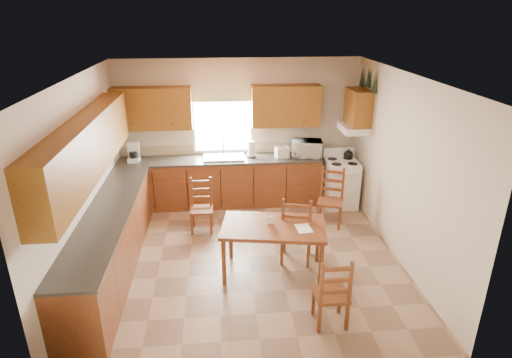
{
  "coord_description": "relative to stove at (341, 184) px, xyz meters",
  "views": [
    {
      "loc": [
        -0.39,
        -5.59,
        3.53
      ],
      "look_at": [
        0.15,
        0.3,
        1.15
      ],
      "focal_mm": 30.0,
      "sensor_mm": 36.0,
      "label": 1
    }
  ],
  "objects": [
    {
      "name": "lower_cab_left",
      "position": [
        -3.83,
        -1.82,
        0.01
      ],
      "size": [
        0.6,
        3.6,
        0.88
      ],
      "primitive_type": "cube",
      "color": "brown",
      "rests_on": "floor"
    },
    {
      "name": "ceiling",
      "position": [
        -1.88,
        -1.67,
        2.27
      ],
      "size": [
        4.5,
        4.5,
        0.0
      ],
      "primitive_type": "plane",
      "color": "brown",
      "rests_on": "floor"
    },
    {
      "name": "wall_back",
      "position": [
        -1.88,
        0.58,
        0.92
      ],
      "size": [
        4.5,
        4.5,
        0.0
      ],
      "primitive_type": "plane",
      "color": "beige",
      "rests_on": "floor"
    },
    {
      "name": "table_paper",
      "position": [
        -1.16,
        -2.24,
        0.32
      ],
      "size": [
        0.22,
        0.28,
        0.0
      ],
      "primitive_type": "cube",
      "rotation": [
        0.0,
        0.0,
        0.08
      ],
      "color": "white",
      "rests_on": "dining_table"
    },
    {
      "name": "wall_front",
      "position": [
        -1.88,
        -3.92,
        0.92
      ],
      "size": [
        4.5,
        4.5,
        0.0
      ],
      "primitive_type": "plane",
      "color": "beige",
      "rests_on": "floor"
    },
    {
      "name": "chair_near_right",
      "position": [
        -1.17,
        -1.81,
        0.09
      ],
      "size": [
        0.54,
        0.52,
        1.06
      ],
      "primitive_type": "cube",
      "rotation": [
        0.0,
        0.0,
        2.88
      ],
      "color": "brown",
      "rests_on": "floor"
    },
    {
      "name": "window_frame",
      "position": [
        -2.18,
        0.55,
        1.12
      ],
      "size": [
        1.13,
        0.02,
        1.18
      ],
      "primitive_type": "cube",
      "color": "white",
      "rests_on": "wall_back"
    },
    {
      "name": "coffeemaker",
      "position": [
        -3.81,
        0.26,
        0.64
      ],
      "size": [
        0.23,
        0.26,
        0.31
      ],
      "primitive_type": "cube",
      "rotation": [
        0.0,
        0.0,
        -0.24
      ],
      "color": "white",
      "rests_on": "counter_back"
    },
    {
      "name": "chair_far_right",
      "position": [
        -0.39,
        -0.75,
        0.06
      ],
      "size": [
        0.53,
        0.52,
        0.99
      ],
      "primitive_type": "cube",
      "rotation": [
        0.0,
        0.0,
        -0.35
      ],
      "color": "brown",
      "rests_on": "floor"
    },
    {
      "name": "chair_near_left",
      "position": [
        -1.02,
        -3.21,
        0.03
      ],
      "size": [
        0.39,
        0.37,
        0.93
      ],
      "primitive_type": "cube",
      "rotation": [
        0.0,
        0.0,
        3.15
      ],
      "color": "brown",
      "rests_on": "floor"
    },
    {
      "name": "pine_decal_c",
      "position": [
        0.33,
        0.3,
        1.95
      ],
      "size": [
        0.22,
        0.22,
        0.36
      ],
      "primitive_type": "cone",
      "color": "black",
      "rests_on": "wall_right"
    },
    {
      "name": "microwave",
      "position": [
        -0.63,
        0.25,
        0.64
      ],
      "size": [
        0.56,
        0.44,
        0.31
      ],
      "primitive_type": "imported",
      "rotation": [
        0.0,
        0.0,
        -0.15
      ],
      "color": "white",
      "rests_on": "counter_back"
    },
    {
      "name": "counter_back",
      "position": [
        -2.25,
        0.28,
        0.47
      ],
      "size": [
        3.75,
        0.63,
        0.04
      ],
      "primitive_type": "cube",
      "color": "#383531",
      "rests_on": "lower_cab_back"
    },
    {
      "name": "dining_table",
      "position": [
        -1.56,
        -2.12,
        -0.06
      ],
      "size": [
        1.53,
        1.03,
        0.76
      ],
      "primitive_type": "cube",
      "rotation": [
        0.0,
        0.0,
        -0.17
      ],
      "color": "brown",
      "rests_on": "floor"
    },
    {
      "name": "sink_basin",
      "position": [
        -2.18,
        0.28,
        0.51
      ],
      "size": [
        0.75,
        0.45,
        0.04
      ],
      "primitive_type": "cube",
      "color": "silver",
      "rests_on": "counter_back"
    },
    {
      "name": "wall_right",
      "position": [
        0.37,
        -1.67,
        0.92
      ],
      "size": [
        4.5,
        4.5,
        0.0
      ],
      "primitive_type": "plane",
      "color": "beige",
      "rests_on": "floor"
    },
    {
      "name": "pine_decal_b",
      "position": [
        0.33,
        -0.02,
        1.99
      ],
      "size": [
        0.22,
        0.22,
        0.36
      ],
      "primitive_type": "cone",
      "color": "black",
      "rests_on": "wall_right"
    },
    {
      "name": "window_pane",
      "position": [
        -2.18,
        0.54,
        1.12
      ],
      "size": [
        1.05,
        0.01,
        1.1
      ],
      "primitive_type": "cube",
      "color": "white",
      "rests_on": "wall_back"
    },
    {
      "name": "floor",
      "position": [
        -1.88,
        -1.67,
        -0.43
      ],
      "size": [
        4.5,
        4.5,
        0.0
      ],
      "primitive_type": "plane",
      "color": "#907156",
      "rests_on": "ground"
    },
    {
      "name": "toaster",
      "position": [
        -1.1,
        0.23,
        0.59
      ],
      "size": [
        0.27,
        0.21,
        0.2
      ],
      "primitive_type": "cube",
      "rotation": [
        0.0,
        0.0,
        0.26
      ],
      "color": "white",
      "rests_on": "counter_back"
    },
    {
      "name": "paper_towel",
      "position": [
        -1.67,
        0.3,
        0.64
      ],
      "size": [
        0.15,
        0.15,
        0.31
      ],
      "primitive_type": "cylinder",
      "rotation": [
        0.0,
        0.0,
        0.2
      ],
      "color": "white",
      "rests_on": "counter_back"
    },
    {
      "name": "upper_cab_back_left",
      "position": [
        -3.43,
        0.41,
        1.42
      ],
      "size": [
        1.41,
        0.33,
        0.75
      ],
      "primitive_type": "cube",
      "color": "brown",
      "rests_on": "wall_back"
    },
    {
      "name": "upper_cab_left",
      "position": [
        -3.96,
        -1.82,
        1.42
      ],
      "size": [
        0.33,
        3.6,
        0.75
      ],
      "primitive_type": "cube",
      "color": "brown",
      "rests_on": "wall_left"
    },
    {
      "name": "upper_cab_stove",
      "position": [
        0.2,
        -0.02,
        1.47
      ],
      "size": [
        0.33,
        0.62,
        0.62
      ],
      "primitive_type": "cube",
      "color": "brown",
      "rests_on": "wall_right"
    },
    {
      "name": "stove",
      "position": [
        0.0,
        0.0,
        0.0
      ],
      "size": [
        0.6,
        0.62,
        0.87
      ],
      "primitive_type": "cube",
      "rotation": [
        0.0,
        0.0,
        -0.02
      ],
      "color": "white",
      "rests_on": "floor"
    },
    {
      "name": "counter_left",
      "position": [
        -3.83,
        -1.82,
        0.47
      ],
      "size": [
        0.63,
        3.6,
        0.04
      ],
      "primitive_type": "cube",
      "color": "#383531",
      "rests_on": "lower_cab_left"
    },
    {
      "name": "lower_cab_back",
      "position": [
        -2.25,
        0.28,
        0.01
      ],
      "size": [
        3.75,
        0.6,
        0.88
      ],
      "primitive_type": "cube",
      "color": "brown",
      "rests_on": "floor"
    },
    {
      "name": "wall_left",
      "position": [
        -4.13,
        -1.67,
        0.92
      ],
      "size": [
        4.5,
        4.5,
        0.0
      ],
      "primitive_type": "plane",
      "color": "beige",
      "rests_on": "floor"
    },
    {
      "name": "chair_far_left",
      "position": [
        -2.59,
        -0.77,
        0.02
      ],
      "size": [
        0.38,
        0.37,
        0.9
      ],
      "primitive_type": "cube",
      "rotation": [
        0.0,
        0.0,
        -0.02
      ],
      "color": "brown",
      "rests_on": "floor"
    },
    {
      "name": "upper_cab_back_right",
      "position": [
        -1.02,
        0.41,
        1.42
      ],
      "size": [
        1.25,
        0.33,
        0.75
      ],
      "primitive_type": "cube",
      "color": "brown",
      "rests_on": "wall_back"
    },
    {
      "name": "table_card",
      "position": [
        -1.6,
        -2.07,
        0.38
      ],
      "size": [
        0.09,
        0.04,
        0.12
      ],
      "primitive_type": "cube",
      "rotation": [
        0.0,
        0.0,
        0.21
      ],
      "color": "white",
      "rests_on": "dining_table"
    },
    {
      "name": "backsplash",
      "position": [
        -2.25,
        0.57,
        0.58
      ],
      "size": [
        3.75,
        0.01,
        0.18
      ],
      "primitive_type": "cube",
      "color": "tan",
      "rests_on": "counter_back"
    },
    {
      "name": "range_hood",
      "position": [
        0.15,
        -0.02,
        1.09
      ],
      "size": [
        0.44,
        0.62,
        0.12
      ],
      "primitive_type": "cube",
      "color": "white",
      "rests_on": "wall_right"
    },
    {
      "name": "window_valance",
      "position": [
        -2.18,
        0.52,
        1.62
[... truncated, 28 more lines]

